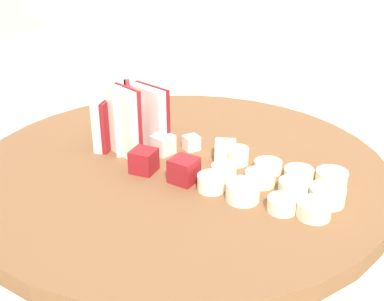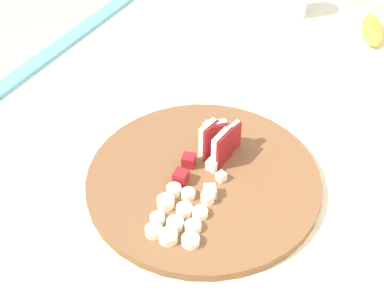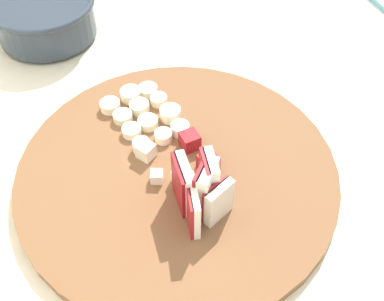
% 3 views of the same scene
% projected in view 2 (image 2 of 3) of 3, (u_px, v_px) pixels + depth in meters
% --- Properties ---
extents(cutting_board, '(0.39, 0.39, 0.02)m').
position_uv_depth(cutting_board, '(203.00, 180.00, 0.94)').
color(cutting_board, brown).
rests_on(cutting_board, tiled_countertop).
extents(apple_wedge_fan, '(0.08, 0.06, 0.07)m').
position_uv_depth(apple_wedge_fan, '(218.00, 141.00, 0.95)').
color(apple_wedge_fan, maroon).
rests_on(apple_wedge_fan, cutting_board).
extents(apple_dice_pile, '(0.08, 0.09, 0.02)m').
position_uv_depth(apple_dice_pile, '(197.00, 173.00, 0.92)').
color(apple_dice_pile, maroon).
rests_on(apple_dice_pile, cutting_board).
extents(banana_slice_rows, '(0.12, 0.10, 0.02)m').
position_uv_depth(banana_slice_rows, '(178.00, 216.00, 0.86)').
color(banana_slice_rows, '#F4EAC6').
rests_on(banana_slice_rows, cutting_board).
extents(banana_peel, '(0.15, 0.09, 0.03)m').
position_uv_depth(banana_peel, '(372.00, 30.00, 1.28)').
color(banana_peel, gold).
rests_on(banana_peel, tiled_countertop).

